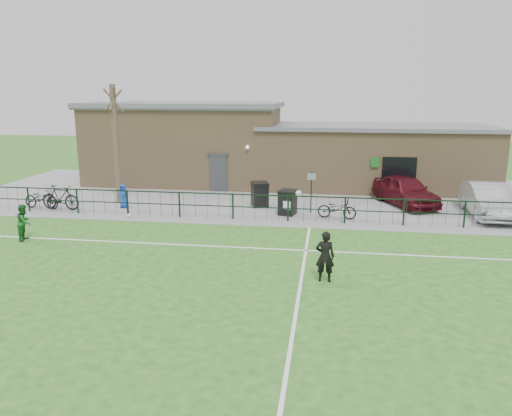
# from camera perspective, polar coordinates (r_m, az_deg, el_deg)

# --- Properties ---
(ground) EXTENTS (90.00, 90.00, 0.00)m
(ground) POSITION_cam_1_polar(r_m,az_deg,el_deg) (14.97, -2.83, -9.32)
(ground) COLOR #265B1A
(ground) RESTS_ON ground
(paving_strip) EXTENTS (34.00, 13.00, 0.02)m
(paving_strip) POSITION_cam_1_polar(r_m,az_deg,el_deg) (27.77, 2.56, 1.49)
(paving_strip) COLOR gray
(paving_strip) RESTS_ON ground
(pitch_line_touch) EXTENTS (28.00, 0.10, 0.01)m
(pitch_line_touch) POSITION_cam_1_polar(r_m,az_deg,el_deg) (22.27, 1.05, -1.57)
(pitch_line_touch) COLOR white
(pitch_line_touch) RESTS_ON ground
(pitch_line_mid) EXTENTS (28.00, 0.10, 0.01)m
(pitch_line_mid) POSITION_cam_1_polar(r_m,az_deg,el_deg) (18.66, -0.45, -4.59)
(pitch_line_mid) COLOR white
(pitch_line_mid) RESTS_ON ground
(pitch_line_perp) EXTENTS (0.10, 16.00, 0.01)m
(pitch_line_perp) POSITION_cam_1_polar(r_m,az_deg,el_deg) (14.74, 4.93, -9.73)
(pitch_line_perp) COLOR white
(pitch_line_perp) RESTS_ON ground
(perimeter_fence) EXTENTS (28.00, 0.10, 1.20)m
(perimeter_fence) POSITION_cam_1_polar(r_m,az_deg,el_deg) (22.31, 1.12, 0.04)
(perimeter_fence) COLOR black
(perimeter_fence) RESTS_ON ground
(bare_tree) EXTENTS (0.30, 0.30, 6.00)m
(bare_tree) POSITION_cam_1_polar(r_m,az_deg,el_deg) (26.46, -15.71, 6.96)
(bare_tree) COLOR #4E3E2F
(bare_tree) RESTS_ON ground
(wheelie_bin_left) EXTENTS (1.00, 1.06, 1.14)m
(wheelie_bin_left) POSITION_cam_1_polar(r_m,az_deg,el_deg) (24.96, 0.43, 1.49)
(wheelie_bin_left) COLOR black
(wheelie_bin_left) RESTS_ON paving_strip
(wheelie_bin_right) EXTENTS (0.88, 0.95, 1.08)m
(wheelie_bin_right) POSITION_cam_1_polar(r_m,az_deg,el_deg) (23.40, 3.63, 0.56)
(wheelie_bin_right) COLOR black
(wheelie_bin_right) RESTS_ON paving_strip
(sign_post) EXTENTS (0.06, 0.06, 2.00)m
(sign_post) POSITION_cam_1_polar(r_m,az_deg,el_deg) (23.68, 6.33, 1.80)
(sign_post) COLOR black
(sign_post) RESTS_ON paving_strip
(car_maroon) EXTENTS (3.37, 4.77, 1.51)m
(car_maroon) POSITION_cam_1_polar(r_m,az_deg,el_deg) (26.28, 16.72, 1.93)
(car_maroon) COLOR #4B0D16
(car_maroon) RESTS_ON paving_strip
(car_silver) EXTENTS (1.71, 4.66, 1.52)m
(car_silver) POSITION_cam_1_polar(r_m,az_deg,el_deg) (25.38, 24.96, 0.84)
(car_silver) COLOR #979A9E
(car_silver) RESTS_ON paving_strip
(bicycle_a) EXTENTS (2.00, 0.94, 1.01)m
(bicycle_a) POSITION_cam_1_polar(r_m,az_deg,el_deg) (26.67, -23.32, 1.00)
(bicycle_a) COLOR black
(bicycle_a) RESTS_ON paving_strip
(bicycle_b) EXTENTS (2.04, 0.73, 1.20)m
(bicycle_b) POSITION_cam_1_polar(r_m,az_deg,el_deg) (26.07, -21.46, 1.12)
(bicycle_b) COLOR black
(bicycle_b) RESTS_ON paving_strip
(bicycle_e) EXTENTS (1.82, 0.86, 0.92)m
(bicycle_e) POSITION_cam_1_polar(r_m,az_deg,el_deg) (22.93, 9.24, -0.07)
(bicycle_e) COLOR black
(bicycle_e) RESTS_ON paving_strip
(spectator_child) EXTENTS (0.61, 0.44, 1.17)m
(spectator_child) POSITION_cam_1_polar(r_m,az_deg,el_deg) (25.50, -14.92, 1.31)
(spectator_child) COLOR #113FA8
(spectator_child) RESTS_ON paving_strip
(goalkeeper_kick) EXTENTS (1.45, 3.72, 2.15)m
(goalkeeper_kick) POSITION_cam_1_polar(r_m,az_deg,el_deg) (15.54, 7.79, -5.26)
(goalkeeper_kick) COLOR black
(goalkeeper_kick) RESTS_ON ground
(outfield_player) EXTENTS (0.66, 0.78, 1.43)m
(outfield_player) POSITION_cam_1_polar(r_m,az_deg,el_deg) (21.47, -24.96, -1.48)
(outfield_player) COLOR #1A5C21
(outfield_player) RESTS_ON ground
(ball_ground) EXTENTS (0.23, 0.23, 0.23)m
(ball_ground) POSITION_cam_1_polar(r_m,az_deg,el_deg) (23.52, -14.33, -0.90)
(ball_ground) COLOR white
(ball_ground) RESTS_ON ground
(clubhouse) EXTENTS (24.25, 5.40, 4.96)m
(clubhouse) POSITION_cam_1_polar(r_m,az_deg,el_deg) (30.45, 1.53, 6.79)
(clubhouse) COLOR #A4845C
(clubhouse) RESTS_ON ground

